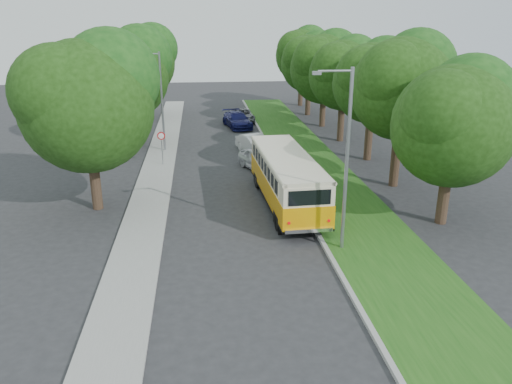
{
  "coord_description": "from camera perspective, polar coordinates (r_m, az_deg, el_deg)",
  "views": [
    {
      "loc": [
        -1.78,
        -22.19,
        9.85
      ],
      "look_at": [
        0.89,
        1.47,
        1.5
      ],
      "focal_mm": 35.0,
      "sensor_mm": 36.0,
      "label": 1
    }
  ],
  "objects": [
    {
      "name": "car_blue",
      "position": [
        47.57,
        -2.16,
        8.24
      ],
      "size": [
        2.9,
        5.21,
        1.43
      ],
      "primitive_type": "imported",
      "rotation": [
        0.0,
        0.0,
        0.19
      ],
      "color": "#12144F",
      "rests_on": "ground"
    },
    {
      "name": "lamppost_far",
      "position": [
        38.73,
        -10.87,
        10.47
      ],
      "size": [
        1.71,
        0.16,
        7.5
      ],
      "color": "gray",
      "rests_on": "ground"
    },
    {
      "name": "car_silver",
      "position": [
        33.89,
        0.49,
        3.69
      ],
      "size": [
        3.09,
        4.52,
        1.43
      ],
      "primitive_type": "imported",
      "rotation": [
        0.0,
        0.0,
        0.37
      ],
      "color": "silver",
      "rests_on": "ground"
    },
    {
      "name": "vintage_bus",
      "position": [
        27.21,
        3.51,
        1.35
      ],
      "size": [
        2.96,
        10.01,
        2.94
      ],
      "primitive_type": null,
      "rotation": [
        0.0,
        0.0,
        0.04
      ],
      "color": "#ED9D07",
      "rests_on": "ground"
    },
    {
      "name": "grass_verge",
      "position": [
        29.91,
        8.91,
        -0.01
      ],
      "size": [
        4.5,
        70.0,
        0.13
      ],
      "primitive_type": "cube",
      "color": "#1E4F15",
      "rests_on": "ground"
    },
    {
      "name": "warning_sign",
      "position": [
        35.22,
        -10.74,
        5.63
      ],
      "size": [
        0.56,
        0.1,
        2.5
      ],
      "color": "gray",
      "rests_on": "ground"
    },
    {
      "name": "lamppost_near",
      "position": [
        21.29,
        10.15,
        4.11
      ],
      "size": [
        1.71,
        0.16,
        8.0
      ],
      "color": "gray",
      "rests_on": "ground"
    },
    {
      "name": "sidewalk",
      "position": [
        29.05,
        -12.02,
        -0.81
      ],
      "size": [
        2.2,
        70.0,
        0.12
      ],
      "primitive_type": "cube",
      "color": "gray",
      "rests_on": "ground"
    },
    {
      "name": "car_white",
      "position": [
        38.24,
        -0.13,
        5.47
      ],
      "size": [
        2.82,
        4.45,
        1.38
      ],
      "primitive_type": "imported",
      "rotation": [
        0.0,
        0.0,
        0.35
      ],
      "color": "silver",
      "rests_on": "ground"
    },
    {
      "name": "ground",
      "position": [
        24.34,
        -1.7,
        -4.55
      ],
      "size": [
        120.0,
        120.0,
        0.0
      ],
      "primitive_type": "plane",
      "color": "#29292C",
      "rests_on": "ground"
    },
    {
      "name": "treeline",
      "position": [
        40.67,
        0.57,
        13.79
      ],
      "size": [
        24.27,
        41.91,
        9.46
      ],
      "color": "#332319",
      "rests_on": "ground"
    },
    {
      "name": "curb",
      "position": [
        29.39,
        4.48,
        -0.16
      ],
      "size": [
        0.2,
        70.0,
        0.15
      ],
      "primitive_type": "cube",
      "color": "gray",
      "rests_on": "ground"
    },
    {
      "name": "car_grey",
      "position": [
        50.32,
        -1.53,
        8.74
      ],
      "size": [
        2.26,
        4.53,
        1.23
      ],
      "primitive_type": "imported",
      "rotation": [
        0.0,
        0.0,
        0.05
      ],
      "color": "slate",
      "rests_on": "ground"
    }
  ]
}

